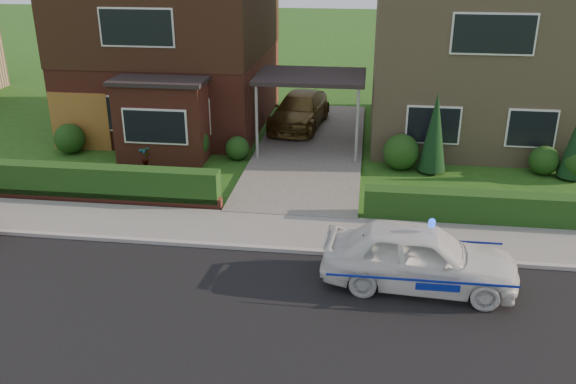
# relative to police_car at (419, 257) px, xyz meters

# --- Properties ---
(ground) EXTENTS (120.00, 120.00, 0.00)m
(ground) POSITION_rel_police_car_xyz_m (-3.29, -1.90, -0.72)
(ground) COLOR #204F15
(ground) RESTS_ON ground
(road) EXTENTS (60.00, 6.00, 0.02)m
(road) POSITION_rel_police_car_xyz_m (-3.29, -1.90, -0.72)
(road) COLOR black
(road) RESTS_ON ground
(kerb) EXTENTS (60.00, 0.16, 0.12)m
(kerb) POSITION_rel_police_car_xyz_m (-3.29, 1.15, -0.66)
(kerb) COLOR #9E9993
(kerb) RESTS_ON ground
(sidewalk) EXTENTS (60.00, 2.00, 0.10)m
(sidewalk) POSITION_rel_police_car_xyz_m (-3.29, 2.20, -0.67)
(sidewalk) COLOR slate
(sidewalk) RESTS_ON ground
(driveway) EXTENTS (3.80, 12.00, 0.12)m
(driveway) POSITION_rel_police_car_xyz_m (-3.29, 9.10, -0.66)
(driveway) COLOR #666059
(driveway) RESTS_ON ground
(house_left) EXTENTS (7.50, 9.53, 7.25)m
(house_left) POSITION_rel_police_car_xyz_m (-9.08, 12.00, 3.09)
(house_left) COLOR brown
(house_left) RESTS_ON ground
(house_right) EXTENTS (7.50, 8.06, 7.25)m
(house_right) POSITION_rel_police_car_xyz_m (2.51, 12.09, 2.94)
(house_right) COLOR #95805B
(house_right) RESTS_ON ground
(carport_link) EXTENTS (3.80, 3.00, 2.77)m
(carport_link) POSITION_rel_police_car_xyz_m (-3.29, 9.05, 1.93)
(carport_link) COLOR black
(carport_link) RESTS_ON ground
(garage_door) EXTENTS (2.20, 0.10, 2.10)m
(garage_door) POSITION_rel_police_car_xyz_m (-11.54, 8.06, 0.33)
(garage_door) COLOR brown
(garage_door) RESTS_ON ground
(dwarf_wall) EXTENTS (7.70, 0.25, 0.36)m
(dwarf_wall) POSITION_rel_police_car_xyz_m (-9.09, 3.40, -0.54)
(dwarf_wall) COLOR brown
(dwarf_wall) RESTS_ON ground
(hedge_left) EXTENTS (7.50, 0.55, 0.90)m
(hedge_left) POSITION_rel_police_car_xyz_m (-9.09, 3.55, -0.72)
(hedge_left) COLOR #143A12
(hedge_left) RESTS_ON ground
(hedge_right) EXTENTS (7.50, 0.55, 0.80)m
(hedge_right) POSITION_rel_police_car_xyz_m (2.51, 3.45, -0.72)
(hedge_right) COLOR #143A12
(hedge_right) RESTS_ON ground
(shrub_left_far) EXTENTS (1.08, 1.08, 1.08)m
(shrub_left_far) POSITION_rel_police_car_xyz_m (-11.79, 7.60, -0.18)
(shrub_left_far) COLOR #143A12
(shrub_left_far) RESTS_ON ground
(shrub_left_mid) EXTENTS (1.32, 1.32, 1.32)m
(shrub_left_mid) POSITION_rel_police_car_xyz_m (-7.29, 7.40, -0.06)
(shrub_left_mid) COLOR #143A12
(shrub_left_mid) RESTS_ON ground
(shrub_left_near) EXTENTS (0.84, 0.84, 0.84)m
(shrub_left_near) POSITION_rel_police_car_xyz_m (-5.69, 7.70, -0.30)
(shrub_left_near) COLOR #143A12
(shrub_left_near) RESTS_ON ground
(shrub_right_near) EXTENTS (1.20, 1.20, 1.20)m
(shrub_right_near) POSITION_rel_police_car_xyz_m (-0.09, 7.50, -0.12)
(shrub_right_near) COLOR #143A12
(shrub_right_near) RESTS_ON ground
(shrub_right_mid) EXTENTS (0.96, 0.96, 0.96)m
(shrub_right_mid) POSITION_rel_police_car_xyz_m (4.51, 7.60, -0.24)
(shrub_right_mid) COLOR #143A12
(shrub_right_mid) RESTS_ON ground
(conifer_a) EXTENTS (0.90, 0.90, 2.60)m
(conifer_a) POSITION_rel_police_car_xyz_m (0.91, 7.30, 0.58)
(conifer_a) COLOR black
(conifer_a) RESTS_ON ground
(conifer_b) EXTENTS (0.90, 0.90, 2.20)m
(conifer_b) POSITION_rel_police_car_xyz_m (5.31, 7.30, 0.38)
(conifer_b) COLOR black
(conifer_b) RESTS_ON ground
(police_car) EXTENTS (3.89, 4.35, 1.61)m
(police_car) POSITION_rel_police_car_xyz_m (0.00, 0.00, 0.00)
(police_car) COLOR white
(police_car) RESTS_ON ground
(driveway_car) EXTENTS (2.37, 4.70, 1.31)m
(driveway_car) POSITION_rel_police_car_xyz_m (-3.97, 11.70, 0.05)
(driveway_car) COLOR brown
(driveway_car) RESTS_ON driveway
(potted_plant_a) EXTENTS (0.45, 0.36, 0.75)m
(potted_plant_a) POSITION_rel_police_car_xyz_m (-8.71, 6.72, -0.35)
(potted_plant_a) COLOR gray
(potted_plant_a) RESTS_ON ground
(potted_plant_b) EXTENTS (0.46, 0.44, 0.67)m
(potted_plant_b) POSITION_rel_police_car_xyz_m (-9.51, 4.10, -0.39)
(potted_plant_b) COLOR gray
(potted_plant_b) RESTS_ON ground
(potted_plant_c) EXTENTS (0.53, 0.53, 0.68)m
(potted_plant_c) POSITION_rel_police_car_xyz_m (-9.29, 7.10, -0.38)
(potted_plant_c) COLOR gray
(potted_plant_c) RESTS_ON ground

